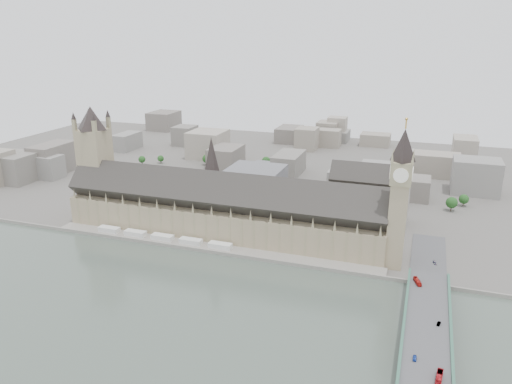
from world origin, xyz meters
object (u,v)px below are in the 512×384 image
(car_blue, at_px, (415,358))
(victoria_tower, at_px, (95,157))
(car_silver, at_px, (439,324))
(car_approach, at_px, (435,263))
(westminster_bridge, at_px, (426,342))
(red_bus_south, at_px, (439,377))
(red_bus_north, at_px, (417,281))
(palace_of_westminster, at_px, (221,210))
(elizabeth_tower, at_px, (400,190))
(westminster_abbey, at_px, (371,194))

(car_blue, bearing_deg, victoria_tower, 153.73)
(car_silver, xyz_separation_m, car_approach, (-2.28, 77.00, 0.01))
(car_silver, bearing_deg, car_blue, -94.17)
(westminster_bridge, height_order, car_silver, car_silver)
(victoria_tower, xyz_separation_m, red_bus_south, (289.76, -150.57, -43.39))
(red_bus_north, bearing_deg, victoria_tower, 149.02)
(westminster_bridge, distance_m, car_approach, 87.65)
(red_bus_north, height_order, car_blue, red_bus_north)
(palace_of_westminster, height_order, elizabeth_tower, elizabeth_tower)
(victoria_tower, distance_m, red_bus_north, 286.67)
(victoria_tower, height_order, westminster_abbey, victoria_tower)
(westminster_bridge, distance_m, red_bus_north, 55.70)
(palace_of_westminster, distance_m, victoria_tower, 126.41)
(westminster_abbey, bearing_deg, car_silver, -71.72)
(victoria_tower, relative_size, car_blue, 22.33)
(car_approach, bearing_deg, palace_of_westminster, 157.91)
(elizabeth_tower, relative_size, westminster_abbey, 1.58)
(victoria_tower, xyz_separation_m, westminster_abbey, (232.92, 69.00, -30.12))
(red_bus_south, bearing_deg, car_approach, 97.22)
(palace_of_westminster, bearing_deg, car_approach, -6.83)
(victoria_tower, bearing_deg, palace_of_westminster, -2.96)
(red_bus_north, distance_m, red_bus_south, 92.83)
(palace_of_westminster, height_order, car_blue, palace_of_westminster)
(palace_of_westminster, relative_size, car_approach, 54.82)
(westminster_bridge, xyz_separation_m, car_approach, (3.51, 87.39, 5.83))
(car_approach, bearing_deg, red_bus_north, -122.85)
(red_bus_south, xyz_separation_m, car_blue, (-11.04, 12.14, -0.80))
(car_blue, bearing_deg, red_bus_south, -47.58)
(elizabeth_tower, relative_size, car_silver, 25.75)
(westminster_abbey, height_order, red_bus_north, westminster_abbey)
(red_bus_north, bearing_deg, red_bus_south, -101.28)
(car_blue, height_order, car_silver, car_blue)
(westminster_abbey, bearing_deg, westminster_bridge, -74.36)
(victoria_tower, relative_size, red_bus_south, 8.88)
(red_bus_north, height_order, car_silver, red_bus_north)
(victoria_tower, relative_size, westminster_abbey, 1.47)
(palace_of_westminster, distance_m, car_approach, 167.11)
(victoria_tower, height_order, car_silver, victoria_tower)
(westminster_bridge, distance_m, red_bus_south, 38.11)
(red_bus_south, height_order, car_blue, red_bus_south)
(elizabeth_tower, relative_size, victoria_tower, 1.07)
(car_blue, bearing_deg, palace_of_westminster, 140.00)
(palace_of_westminster, bearing_deg, westminster_abbey, 34.17)
(car_approach, bearing_deg, elizabeth_tower, 148.31)
(car_blue, distance_m, car_silver, 37.01)
(palace_of_westminster, distance_m, westminster_bridge, 195.05)
(victoria_tower, height_order, car_blue, victoria_tower)
(westminster_abbey, height_order, car_silver, westminster_abbey)
(westminster_bridge, bearing_deg, car_silver, 60.86)
(westminster_abbey, height_order, car_blue, westminster_abbey)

